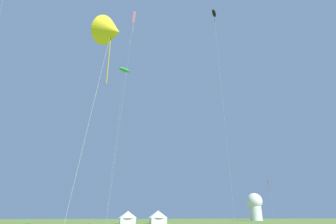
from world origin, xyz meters
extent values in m
cube|color=red|center=(26.36, 51.62, 8.81)|extent=(0.73, 1.31, 1.43)
cylinder|color=maroon|center=(26.36, 51.62, 7.48)|extent=(0.04, 0.04, 1.92)
cylinder|color=#B2B2B7|center=(26.34, 51.26, 4.40)|extent=(0.07, 0.73, 8.81)
ellipsoid|color=black|center=(9.41, 35.07, 36.86)|extent=(1.78, 2.24, 0.78)
cylinder|color=black|center=(9.41, 35.07, 35.67)|extent=(0.05, 0.05, 1.57)
cylinder|color=#B2B2B7|center=(9.55, 34.60, 18.43)|extent=(0.29, 0.96, 36.86)
cone|color=yellow|center=(-8.16, 17.13, 16.34)|extent=(3.97, 3.95, 3.24)
cylinder|color=#A79518|center=(-8.16, 17.13, 13.51)|extent=(0.08, 0.08, 4.31)
cylinder|color=#B2B2B7|center=(-8.98, 15.91, 8.17)|extent=(1.66, 2.46, 16.34)
ellipsoid|color=green|center=(-5.65, 55.31, 34.43)|extent=(3.20, 2.58, 0.97)
cylinder|color=#B2B2B7|center=(-6.48, 54.42, 17.22)|extent=(1.69, 1.81, 34.43)
cube|color=pink|center=(-5.02, 40.06, 37.57)|extent=(0.76, 2.65, 2.61)
cylinder|color=#A9627C|center=(-5.02, 40.06, 35.40)|extent=(0.08, 0.08, 2.98)
cylinder|color=#B2B2B7|center=(-6.14, 39.61, 18.79)|extent=(2.27, 0.91, 37.57)
cube|color=white|center=(-2.34, 65.49, 0.65)|extent=(3.46, 3.46, 1.30)
cone|color=white|center=(-2.34, 65.49, 2.05)|extent=(4.32, 4.32, 1.51)
cube|color=white|center=(4.80, 65.49, 0.68)|extent=(3.64, 3.64, 1.36)
cone|color=white|center=(4.80, 65.49, 2.16)|extent=(4.54, 4.54, 1.59)
cylinder|color=white|center=(52.81, 105.61, 3.00)|extent=(4.80, 4.80, 6.00)
sphere|color=white|center=(52.81, 105.61, 7.60)|extent=(6.40, 6.40, 6.40)
camera|label=1|loc=(-7.44, -2.38, 1.66)|focal=28.91mm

